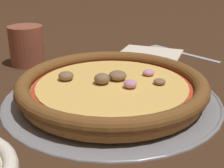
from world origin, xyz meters
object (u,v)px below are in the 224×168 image
(drinking_cup, at_px, (27,46))
(napkin, at_px, (150,53))
(fork, at_px, (179,52))
(pizza_tray, at_px, (112,97))
(pizza, at_px, (112,86))

(drinking_cup, distance_m, napkin, 0.28)
(drinking_cup, bearing_deg, fork, 105.60)
(pizza_tray, distance_m, napkin, 0.26)
(pizza, bearing_deg, drinking_cup, -133.41)
(drinking_cup, relative_size, fork, 0.55)
(pizza, relative_size, drinking_cup, 3.69)
(fork, bearing_deg, pizza, 106.13)
(pizza, distance_m, drinking_cup, 0.25)
(drinking_cup, relative_size, napkin, 0.48)
(napkin, bearing_deg, pizza_tray, -18.35)
(napkin, height_order, fork, napkin)
(pizza, xyz_separation_m, fork, (-0.26, 0.15, -0.02))
(pizza, relative_size, napkin, 1.78)
(pizza_tray, relative_size, drinking_cup, 4.24)
(napkin, distance_m, fork, 0.07)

